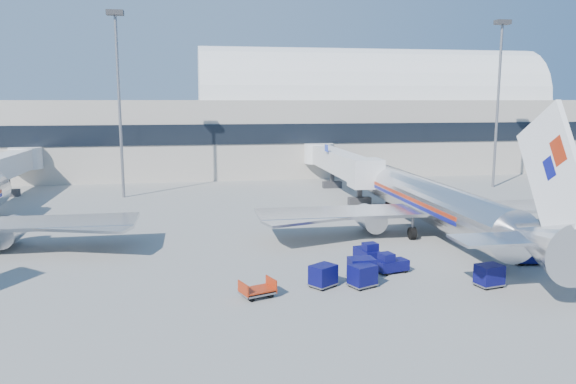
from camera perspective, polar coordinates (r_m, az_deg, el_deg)
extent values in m
plane|color=gray|center=(44.84, 5.34, -6.29)|extent=(260.00, 260.00, 0.00)
cube|color=#B2AA9E|center=(98.83, -17.67, 5.40)|extent=(170.00, 28.00, 12.00)
cube|color=black|center=(85.00, -18.99, 5.43)|extent=(170.00, 0.40, 3.00)
cylinder|color=silver|center=(102.58, 8.23, 9.22)|extent=(60.00, 18.00, 18.00)
cylinder|color=silver|center=(53.02, 14.20, -0.89)|extent=(3.80, 28.00, 3.80)
sphere|color=silver|center=(65.90, 9.31, 1.24)|extent=(3.72, 3.72, 3.72)
cone|color=silver|center=(38.36, 24.49, -4.71)|extent=(3.80, 6.00, 3.80)
cube|color=#A4240C|center=(53.88, 13.78, -0.44)|extent=(3.85, 20.16, 0.32)
cube|color=navy|center=(53.94, 13.77, -0.83)|extent=(3.85, 20.16, 0.32)
cube|color=white|center=(37.20, 25.38, 1.71)|extent=(0.35, 7.79, 8.74)
cube|color=silver|center=(38.72, 24.10, -4.25)|extent=(11.00, 3.00, 0.18)
cube|color=silver|center=(52.23, 14.61, -1.73)|extent=(32.00, 5.00, 0.28)
cylinder|color=#B7B7BC|center=(51.83, 8.33, -2.68)|extent=(2.10, 3.80, 2.10)
cylinder|color=#B7B7BC|center=(56.16, 19.08, -2.16)|extent=(2.10, 3.80, 2.10)
cylinder|color=black|center=(63.50, 10.13, -1.33)|extent=(0.40, 0.90, 0.90)
cylinder|color=#B7B7BC|center=(51.65, -26.58, -3.62)|extent=(2.10, 3.80, 2.10)
cube|color=silver|center=(74.57, 5.10, 3.11)|extent=(2.70, 24.00, 2.70)
cube|color=silver|center=(62.93, 7.92, 1.90)|extent=(3.40, 3.20, 3.20)
cylinder|color=silver|center=(85.69, 3.15, 3.94)|extent=(4.40, 4.40, 3.00)
cube|color=#2D2D30|center=(65.33, 7.29, 0.24)|extent=(0.50, 0.50, 3.00)
cube|color=#2D2D30|center=(65.55, 7.27, -0.93)|extent=(2.60, 1.00, 0.90)
cube|color=#2D2D30|center=(77.72, 4.52, 1.73)|extent=(0.50, 0.50, 3.00)
cube|color=#2D2D30|center=(77.91, 4.50, 0.75)|extent=(2.60, 1.00, 0.90)
cube|color=navy|center=(74.01, 3.92, 4.48)|extent=(0.12, 1.40, 0.90)
cylinder|color=silver|center=(86.71, -25.09, 3.13)|extent=(4.40, 4.40, 3.00)
cube|color=#2D2D30|center=(78.85, -26.59, 0.88)|extent=(0.50, 0.50, 3.00)
cube|color=#2D2D30|center=(79.04, -26.52, -0.09)|extent=(2.60, 1.00, 0.90)
cylinder|color=slate|center=(72.22, -16.74, 8.12)|extent=(0.36, 0.36, 22.00)
cube|color=#2D2D30|center=(72.94, -17.17, 17.02)|extent=(2.00, 1.20, 0.60)
cylinder|color=slate|center=(82.73, 20.51, 8.03)|extent=(0.36, 0.36, 22.00)
cube|color=#2D2D30|center=(83.36, 20.97, 15.81)|extent=(2.00, 1.20, 0.60)
cube|color=#9E9E96|center=(53.86, 23.65, -3.90)|extent=(3.00, 0.55, 0.90)
cube|color=#9E9E96|center=(55.73, 26.50, -3.68)|extent=(3.00, 0.55, 0.90)
cube|color=#090943|center=(40.58, 10.53, -7.31)|extent=(2.44, 1.63, 0.73)
cube|color=#090943|center=(40.15, 9.98, -6.61)|extent=(1.09, 1.16, 0.68)
cylinder|color=black|center=(41.42, 11.08, -7.36)|extent=(0.58, 0.34, 0.55)
cube|color=#090943|center=(45.59, 23.46, -6.01)|extent=(2.70, 1.73, 0.81)
cube|color=#090943|center=(45.24, 22.87, -5.23)|extent=(1.18, 1.26, 0.76)
cylinder|color=black|center=(46.42, 24.22, -6.16)|extent=(0.64, 0.36, 0.61)
cube|color=#090943|center=(43.09, 8.00, -6.23)|extent=(1.60, 2.50, 0.76)
cube|color=#090943|center=(42.51, 8.35, -5.61)|extent=(1.17, 1.09, 0.71)
cylinder|color=black|center=(43.64, 6.95, -6.38)|extent=(0.33, 0.60, 0.57)
cube|color=#090943|center=(38.38, 7.48, -7.65)|extent=(1.71, 1.35, 1.36)
cube|color=slate|center=(38.58, 7.45, -8.62)|extent=(1.81, 1.40, 0.09)
cylinder|color=black|center=(39.26, 8.14, -8.35)|extent=(0.38, 0.16, 0.38)
cube|color=#090943|center=(37.13, 7.58, -8.32)|extent=(1.97, 1.79, 1.29)
cube|color=slate|center=(37.33, 7.56, -9.27)|extent=(2.06, 1.86, 0.09)
cylinder|color=black|center=(38.07, 7.78, -8.93)|extent=(0.38, 0.27, 0.35)
cube|color=#090943|center=(36.89, 3.59, -8.38)|extent=(2.01, 1.92, 1.28)
cube|color=slate|center=(37.09, 3.58, -9.33)|extent=(2.11, 2.01, 0.09)
cylinder|color=black|center=(37.84, 3.66, -8.97)|extent=(0.37, 0.32, 0.35)
cube|color=#090943|center=(39.12, 19.77, -7.88)|extent=(1.83, 1.56, 1.29)
cube|color=slate|center=(39.31, 19.72, -8.78)|extent=(1.93, 1.62, 0.09)
cylinder|color=black|center=(40.06, 19.92, -8.48)|extent=(0.38, 0.22, 0.36)
cube|color=#090943|center=(46.22, 26.24, -5.42)|extent=(2.13, 1.74, 1.60)
cube|color=slate|center=(46.41, 26.17, -6.38)|extent=(2.24, 1.80, 0.11)
cylinder|color=black|center=(47.31, 26.62, -6.16)|extent=(0.46, 0.22, 0.44)
cube|color=slate|center=(35.18, -3.12, -10.15)|extent=(2.40, 2.02, 0.11)
cube|color=#99270D|center=(35.12, -3.12, -9.87)|extent=(2.41, 2.06, 0.07)
cylinder|color=black|center=(35.93, -2.56, -9.96)|extent=(0.40, 0.27, 0.37)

